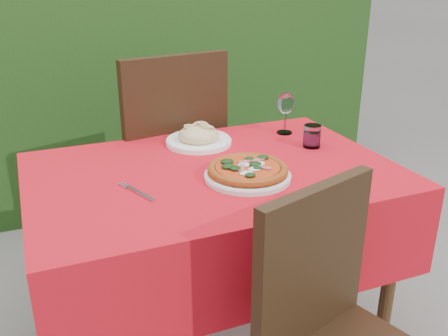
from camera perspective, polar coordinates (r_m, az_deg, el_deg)
name	(u,v)px	position (r m, az deg, el deg)	size (l,w,h in m)	color
hedge	(120,53)	(3.14, -11.83, 12.75)	(3.20, 0.55, 1.78)	black
dining_table	(214,208)	(1.80, -1.20, -4.59)	(1.26, 0.86, 0.75)	#422D15
chair_near	(338,332)	(1.41, 12.87, -17.77)	(0.51, 0.51, 0.90)	black
chair_far	(167,152)	(2.30, -6.59, 1.84)	(0.56, 0.56, 1.07)	black
pizza_plate	(248,172)	(1.65, 2.72, -0.41)	(0.30, 0.30, 0.05)	silver
pasta_plate	(199,138)	(1.98, -2.92, 3.49)	(0.26, 0.26, 0.07)	white
water_glass	(312,137)	(1.97, 10.02, 3.49)	(0.07, 0.07, 0.09)	white
wine_glass	(286,105)	(2.09, 7.07, 7.15)	(0.07, 0.07, 0.17)	silver
fork	(140,193)	(1.57, -9.54, -2.88)	(0.02, 0.19, 0.01)	silver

